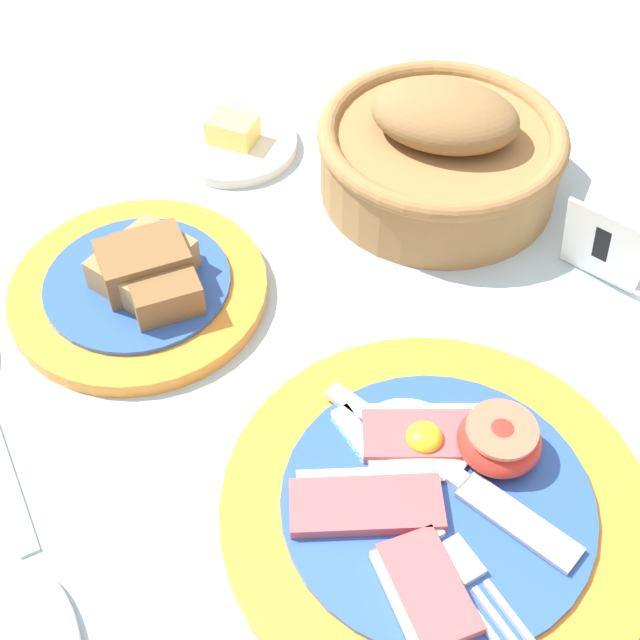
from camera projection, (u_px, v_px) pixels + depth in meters
name	position (u px, v px, depth m)	size (l,w,h in m)	color
ground_plane	(299.00, 484.00, 0.56)	(3.00, 3.00, 0.00)	#A3BCD1
breakfast_plate	(438.00, 499.00, 0.54)	(0.26, 0.26, 0.04)	orange
bread_plate	(142.00, 282.00, 0.66)	(0.19, 0.19, 0.05)	orange
bread_basket	(441.00, 151.00, 0.72)	(0.20, 0.20, 0.10)	olive
butter_dish	(234.00, 142.00, 0.78)	(0.11, 0.11, 0.03)	silver
number_card	(609.00, 238.00, 0.65)	(0.06, 0.05, 0.07)	white
teaspoon_near_cup	(39.00, 584.00, 0.51)	(0.18, 0.11, 0.01)	silver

